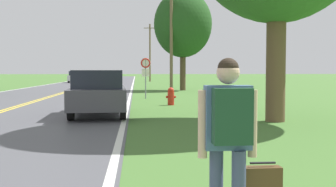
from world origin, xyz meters
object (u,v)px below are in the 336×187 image
hitchhiker_person (229,127)px  traffic_sign (146,68)px  fire_hydrant (171,96)px  car_silver_sedan_mid_near (76,77)px  car_dark_grey_suv_approaching (99,91)px  tree_right_cluster (183,24)px

hitchhiker_person → traffic_sign: size_ratio=0.74×
fire_hydrant → car_silver_sedan_mid_near: (-9.78, 38.19, 0.37)m
hitchhiker_person → car_dark_grey_suv_approaching: bearing=10.6°
fire_hydrant → tree_right_cluster: size_ratio=0.10×
hitchhiker_person → traffic_sign: bearing=0.2°
fire_hydrant → traffic_sign: (-1.08, 4.56, 1.35)m
fire_hydrant → car_dark_grey_suv_approaching: car_dark_grey_suv_approaching is taller
fire_hydrant → traffic_sign: size_ratio=0.35×
tree_right_cluster → car_silver_sedan_mid_near: (-12.00, 23.37, -4.63)m
tree_right_cluster → car_dark_grey_suv_approaching: tree_right_cluster is taller
tree_right_cluster → car_silver_sedan_mid_near: 26.67m
hitchhiker_person → traffic_sign: 20.24m
car_silver_sedan_mid_near → tree_right_cluster: bearing=-154.8°
fire_hydrant → tree_right_cluster: bearing=81.5°
traffic_sign → tree_right_cluster: tree_right_cluster is taller
hitchhiker_person → fire_hydrant: size_ratio=2.09×
traffic_sign → car_silver_sedan_mid_near: bearing=104.5°
hitchhiker_person → car_silver_sedan_mid_near: hitchhiker_person is taller
fire_hydrant → hitchhiker_person: bearing=-92.7°
fire_hydrant → car_silver_sedan_mid_near: size_ratio=0.19×
traffic_sign → car_dark_grey_suv_approaching: 9.24m
tree_right_cluster → car_dark_grey_suv_approaching: (-5.19, -19.27, -4.54)m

